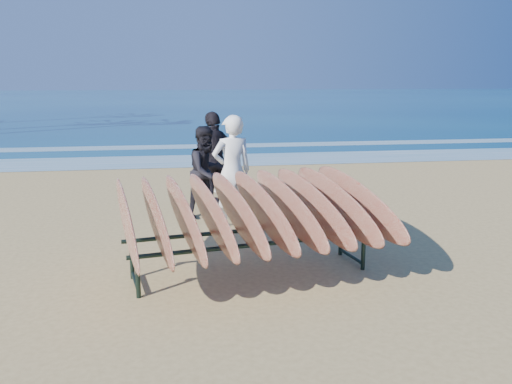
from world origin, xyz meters
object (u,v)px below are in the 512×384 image
surfboard_rack (250,211)px  person_dark_b (214,159)px  person_dark_a (207,172)px  person_white (232,171)px

surfboard_rack → person_dark_b: person_dark_b is taller
surfboard_rack → person_dark_b: 3.94m
person_dark_a → person_white: bearing=-98.3°
surfboard_rack → person_white: bearing=79.4°
surfboard_rack → person_dark_a: bearing=86.6°
surfboard_rack → person_dark_b: bearing=82.4°
surfboard_rack → person_white: 2.41m
person_white → person_dark_b: bearing=-95.8°
person_dark_a → person_dark_b: (0.20, 0.82, 0.10)m
person_white → person_dark_a: bearing=-74.0°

